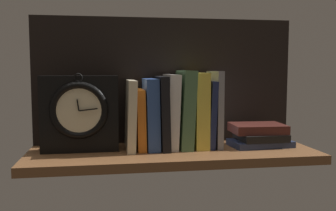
% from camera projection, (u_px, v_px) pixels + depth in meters
% --- Properties ---
extents(ground_plane, '(0.82, 0.28, 0.03)m').
position_uv_depth(ground_plane, '(173.00, 154.00, 1.08)').
color(ground_plane, brown).
extents(back_panel, '(0.82, 0.01, 0.39)m').
position_uv_depth(back_panel, '(166.00, 81.00, 1.18)').
color(back_panel, black).
rests_on(back_panel, ground_plane).
extents(book_cream_twain, '(0.03, 0.17, 0.20)m').
position_uv_depth(book_cream_twain, '(131.00, 115.00, 1.09)').
color(book_cream_twain, beige).
rests_on(book_cream_twain, ground_plane).
extents(book_orange_pandolfini, '(0.03, 0.14, 0.17)m').
position_uv_depth(book_orange_pandolfini, '(140.00, 119.00, 1.09)').
color(book_orange_pandolfini, orange).
rests_on(book_orange_pandolfini, ground_plane).
extents(book_blue_modern, '(0.04, 0.15, 0.21)m').
position_uv_depth(book_blue_modern, '(151.00, 114.00, 1.10)').
color(book_blue_modern, '#2D4C8E').
rests_on(book_blue_modern, ground_plane).
extents(book_black_skeptic, '(0.03, 0.17, 0.21)m').
position_uv_depth(book_black_skeptic, '(162.00, 112.00, 1.10)').
color(book_black_skeptic, black).
rests_on(book_black_skeptic, ground_plane).
extents(book_white_catcher, '(0.04, 0.14, 0.22)m').
position_uv_depth(book_white_catcher, '(172.00, 111.00, 1.11)').
color(book_white_catcher, silver).
rests_on(book_white_catcher, ground_plane).
extents(book_green_romantic, '(0.05, 0.15, 0.23)m').
position_uv_depth(book_green_romantic, '(184.00, 109.00, 1.11)').
color(book_green_romantic, '#476B44').
rests_on(book_green_romantic, ground_plane).
extents(book_yellow_seinlanguage, '(0.04, 0.14, 0.22)m').
position_uv_depth(book_yellow_seinlanguage, '(198.00, 110.00, 1.12)').
color(book_yellow_seinlanguage, gold).
rests_on(book_yellow_seinlanguage, ground_plane).
extents(book_navy_bierce, '(0.03, 0.14, 0.20)m').
position_uv_depth(book_navy_bierce, '(208.00, 114.00, 1.12)').
color(book_navy_bierce, '#192147').
rests_on(book_navy_bierce, ground_plane).
extents(book_gray_chess, '(0.02, 0.14, 0.23)m').
position_uv_depth(book_gray_chess, '(215.00, 109.00, 1.13)').
color(book_gray_chess, gray).
rests_on(book_gray_chess, ground_plane).
extents(framed_clock, '(0.21, 0.08, 0.22)m').
position_uv_depth(framed_clock, '(80.00, 113.00, 1.05)').
color(framed_clock, black).
rests_on(framed_clock, ground_plane).
extents(book_stack_side, '(0.19, 0.13, 0.07)m').
position_uv_depth(book_stack_side, '(259.00, 135.00, 1.13)').
color(book_stack_side, '#232D4C').
rests_on(book_stack_side, ground_plane).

